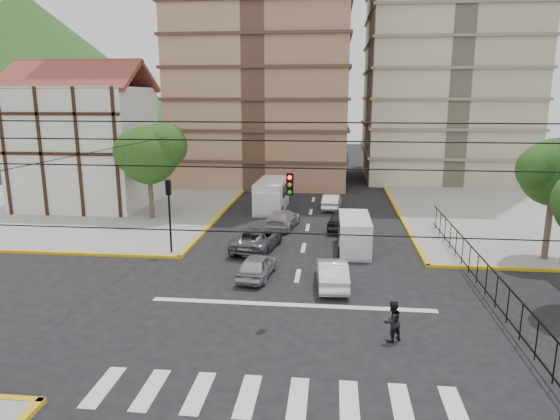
# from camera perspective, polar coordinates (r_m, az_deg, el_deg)

# --- Properties ---
(ground) EXTENTS (160.00, 160.00, 0.00)m
(ground) POSITION_cam_1_polar(r_m,az_deg,el_deg) (22.07, 1.08, -12.04)
(ground) COLOR black
(ground) RESTS_ON ground
(sidewalk_nw) EXTENTS (26.00, 26.00, 0.15)m
(sidewalk_nw) POSITION_cam_1_polar(r_m,az_deg,el_deg) (46.39, -21.97, 0.49)
(sidewalk_nw) COLOR gray
(sidewalk_nw) RESTS_ON ground
(crosswalk_stripes) EXTENTS (12.00, 2.40, 0.01)m
(crosswalk_stripes) POSITION_cam_1_polar(r_m,az_deg,el_deg) (16.84, -0.84, -20.62)
(crosswalk_stripes) COLOR silver
(crosswalk_stripes) RESTS_ON ground
(stop_line) EXTENTS (13.00, 0.40, 0.01)m
(stop_line) POSITION_cam_1_polar(r_m,az_deg,el_deg) (23.15, 1.35, -10.78)
(stop_line) COLOR silver
(stop_line) RESTS_ON ground
(tudor_building) EXTENTS (10.80, 8.05, 12.23)m
(tudor_building) POSITION_cam_1_polar(r_m,az_deg,el_deg) (45.17, -21.39, 6.89)
(tudor_building) COLOR silver
(tudor_building) RESTS_ON ground
(distant_hill) EXTENTS (70.00, 70.00, 28.00)m
(distant_hill) POSITION_cam_1_polar(r_m,az_deg,el_deg) (106.43, -26.98, 14.10)
(distant_hill) COLOR #204F1A
(distant_hill) RESTS_ON ground
(park_fence) EXTENTS (0.10, 22.50, 1.66)m
(park_fence) POSITION_cam_1_polar(r_m,az_deg,el_deg) (27.14, 21.47, -8.08)
(park_fence) COLOR black
(park_fence) RESTS_ON ground
(tree_park_c) EXTENTS (4.65, 3.80, 7.25)m
(tree_park_c) POSITION_cam_1_polar(r_m,az_deg,el_deg) (31.73, 29.06, 4.10)
(tree_park_c) COLOR #473828
(tree_park_c) RESTS_ON ground
(tree_tudor) EXTENTS (5.39, 4.40, 7.43)m
(tree_tudor) POSITION_cam_1_polar(r_m,az_deg,el_deg) (38.66, -14.66, 6.43)
(tree_tudor) COLOR #473828
(tree_tudor) RESTS_ON ground
(traffic_light_nw) EXTENTS (0.28, 0.22, 4.40)m
(traffic_light_nw) POSITION_cam_1_polar(r_m,az_deg,el_deg) (29.97, -12.56, 0.67)
(traffic_light_nw) COLOR black
(traffic_light_nw) RESTS_ON ground
(traffic_light_hanging) EXTENTS (18.00, 9.12, 0.92)m
(traffic_light_hanging) POSITION_cam_1_polar(r_m,az_deg,el_deg) (18.30, 0.60, 2.18)
(traffic_light_hanging) COLOR black
(traffic_light_hanging) RESTS_ON ground
(van_right_lane) EXTENTS (1.99, 4.70, 2.11)m
(van_right_lane) POSITION_cam_1_polar(r_m,az_deg,el_deg) (30.69, 8.50, -2.89)
(van_right_lane) COLOR silver
(van_right_lane) RESTS_ON ground
(van_left_lane) EXTENTS (2.42, 5.68, 2.52)m
(van_left_lane) POSITION_cam_1_polar(r_m,az_deg,el_deg) (41.04, -1.03, 1.56)
(van_left_lane) COLOR silver
(van_left_lane) RESTS_ON ground
(car_silver_front_left) EXTENTS (1.93, 3.87, 1.27)m
(car_silver_front_left) POSITION_cam_1_polar(r_m,az_deg,el_deg) (26.28, -2.63, -6.38)
(car_silver_front_left) COLOR #AEAEB3
(car_silver_front_left) RESTS_ON ground
(car_white_front_right) EXTENTS (1.74, 4.24, 1.37)m
(car_white_front_right) POSITION_cam_1_polar(r_m,az_deg,el_deg) (25.23, 5.97, -7.15)
(car_white_front_right) COLOR white
(car_white_front_right) RESTS_ON ground
(car_grey_mid_left) EXTENTS (3.03, 5.33, 1.40)m
(car_grey_mid_left) POSITION_cam_1_polar(r_m,az_deg,el_deg) (30.96, -2.62, -3.24)
(car_grey_mid_left) COLOR slate
(car_grey_mid_left) RESTS_ON ground
(car_silver_rear_left) EXTENTS (2.53, 4.81, 1.33)m
(car_silver_rear_left) POSITION_cam_1_polar(r_m,az_deg,el_deg) (35.94, 0.29, -1.00)
(car_silver_rear_left) COLOR #B0AFB4
(car_silver_rear_left) RESTS_ON ground
(car_darkgrey_mid_right) EXTENTS (2.45, 4.65, 1.51)m
(car_darkgrey_mid_right) POSITION_cam_1_polar(r_m,az_deg,el_deg) (35.82, 7.17, -1.00)
(car_darkgrey_mid_right) COLOR #252527
(car_darkgrey_mid_right) RESTS_ON ground
(car_white_rear_right) EXTENTS (1.70, 4.03, 1.29)m
(car_white_rear_right) POSITION_cam_1_polar(r_m,az_deg,el_deg) (42.11, 5.92, 0.98)
(car_white_rear_right) COLOR white
(car_white_rear_right) RESTS_ON ground
(pedestrian_crosswalk) EXTENTS (1.01, 0.98, 1.65)m
(pedestrian_crosswalk) POSITION_cam_1_polar(r_m,az_deg,el_deg) (20.17, 12.69, -12.30)
(pedestrian_crosswalk) COLOR black
(pedestrian_crosswalk) RESTS_ON ground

